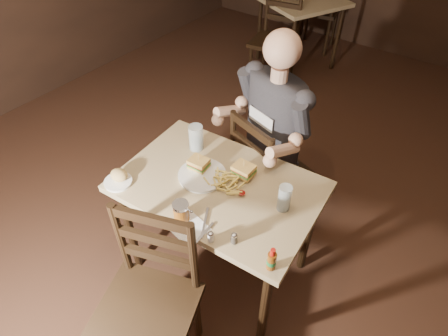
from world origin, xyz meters
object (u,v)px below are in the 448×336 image
Objects in this scene: glass_right at (284,198)px; bg_chair_near at (274,41)px; hot_sauce at (272,259)px; syrup_dispenser at (181,211)px; bg_table at (301,7)px; diner at (271,112)px; side_plate at (118,182)px; chair_near at (145,314)px; dinner_plate at (202,176)px; chair_far at (270,169)px; main_table at (219,196)px; bg_chair_far at (320,9)px; glass_left at (196,138)px.

bg_chair_near is at bearing 121.32° from glass_right.
hot_sauce is 0.49m from syrup_dispenser.
diner reaches higher than bg_table.
diner is at bearing 62.54° from side_plate.
chair_near reaches higher than dinner_plate.
glass_right is at bearing 39.76° from syrup_dispenser.
chair_far is 1.03m from side_plate.
syrup_dispenser is (0.10, -0.29, 0.04)m from dinner_plate.
main_table is 1.17× the size of diner.
syrup_dispenser is at bearing 2.61° from side_plate.
diner is at bearing 79.16° from dinner_plate.
bg_chair_near reaches higher than side_plate.
side_plate is at bearing 88.08° from bg_chair_far.
bg_chair_near is (0.00, -1.10, -0.01)m from bg_chair_far.
bg_chair_far is (-0.99, 2.80, 0.03)m from chair_far.
syrup_dispenser is at bearing -177.32° from hot_sauce.
glass_right is (0.65, -0.11, -0.00)m from glass_left.
chair_far is 0.49m from diner.
chair_far is 8.77× the size of syrup_dispenser.
bg_table is 3.07m from glass_right.
dinner_plate is 0.65m from hot_sauce.
bg_table is at bearing -50.20° from chair_far.
diner is at bearing 51.36° from glass_left.
bg_table is at bearing 99.92° from side_plate.
syrup_dispenser is 0.72× the size of side_plate.
chair_far reaches higher than side_plate.
chair_far reaches higher than main_table.
chair_far is 0.73m from glass_right.
chair_far is 0.94× the size of chair_near.
bg_chair_near is 2.95m from hot_sauce.
hot_sauce reaches higher than main_table.
dinner_plate is at bearing -43.34° from glass_left.
side_plate is at bearing 79.16° from chair_far.
chair_far is 0.96× the size of bg_chair_near.
chair_far is 0.93× the size of bg_chair_far.
dinner_plate is at bearing 94.78° from chair_far.
bg_chair_near is 2.45m from dinner_plate.
bg_chair_far is 6.76× the size of side_plate.
glass_right is 0.88m from side_plate.
bg_chair_near is at bearing -43.74° from chair_far.
chair_near is at bearing -70.34° from diner.
chair_near reaches higher than glass_left.
bg_chair_near reaches higher than dinner_plate.
chair_near is at bearing -75.29° from dinner_plate.
bg_chair_far is at bearing 80.28° from bg_chair_near.
bg_chair_near is 2.65m from side_plate.
glass_left reaches higher than bg_table.
main_table is at bearing -73.40° from diner.
diner is at bearing -66.98° from bg_table.
bg_table is 1.08× the size of bg_chair_far.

